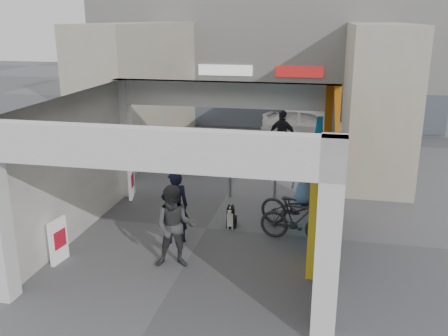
% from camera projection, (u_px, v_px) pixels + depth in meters
% --- Properties ---
extents(ground, '(90.00, 90.00, 0.00)m').
position_uv_depth(ground, '(207.00, 228.00, 12.82)').
color(ground, '#58585D').
rests_on(ground, ground).
extents(arcade_canopy, '(6.40, 6.45, 6.40)m').
position_uv_depth(arcade_canopy, '(220.00, 151.00, 11.28)').
color(arcade_canopy, silver).
rests_on(arcade_canopy, ground).
extents(far_building, '(18.00, 4.08, 8.00)m').
position_uv_depth(far_building, '(273.00, 43.00, 24.77)').
color(far_building, silver).
rests_on(far_building, ground).
extents(plaza_bldg_left, '(2.00, 9.00, 5.00)m').
position_uv_depth(plaza_bldg_left, '(142.00, 88.00, 20.01)').
color(plaza_bldg_left, '#B4AA95').
rests_on(plaza_bldg_left, ground).
extents(plaza_bldg_right, '(2.00, 9.00, 5.00)m').
position_uv_depth(plaza_bldg_right, '(374.00, 94.00, 18.23)').
color(plaza_bldg_right, '#B4AA95').
rests_on(plaza_bldg_right, ground).
extents(bollard_left, '(0.09, 0.09, 0.97)m').
position_uv_depth(bollard_left, '(172.00, 178.00, 15.23)').
color(bollard_left, gray).
rests_on(bollard_left, ground).
extents(bollard_center, '(0.09, 0.09, 0.94)m').
position_uv_depth(bollard_center, '(230.00, 182.00, 14.95)').
color(bollard_center, gray).
rests_on(bollard_center, ground).
extents(bollard_right, '(0.09, 0.09, 0.98)m').
position_uv_depth(bollard_right, '(275.00, 183.00, 14.80)').
color(bollard_right, gray).
rests_on(bollard_right, ground).
extents(advert_board_near, '(0.16, 0.56, 1.00)m').
position_uv_depth(advert_board_near, '(58.00, 241.00, 10.93)').
color(advert_board_near, silver).
rests_on(advert_board_near, ground).
extents(advert_board_far, '(0.21, 0.55, 1.00)m').
position_uv_depth(advert_board_far, '(131.00, 182.00, 14.85)').
color(advert_board_far, silver).
rests_on(advert_board_far, ground).
extents(cafe_set, '(1.32, 1.07, 0.80)m').
position_uv_depth(cafe_set, '(202.00, 163.00, 17.59)').
color(cafe_set, '#A8A8AD').
rests_on(cafe_set, ground).
extents(produce_stand, '(1.32, 0.72, 0.87)m').
position_uv_depth(produce_stand, '(198.00, 152.00, 18.81)').
color(produce_stand, black).
rests_on(produce_stand, ground).
extents(crate_stack, '(0.47, 0.38, 0.56)m').
position_uv_depth(crate_stack, '(256.00, 145.00, 20.00)').
color(crate_stack, '#195A22').
rests_on(crate_stack, ground).
extents(border_collie, '(0.25, 0.48, 0.67)m').
position_uv_depth(border_collie, '(231.00, 218.00, 12.79)').
color(border_collie, black).
rests_on(border_collie, ground).
extents(man_with_dog, '(0.78, 0.69, 1.79)m').
position_uv_depth(man_with_dog, '(175.00, 207.00, 11.79)').
color(man_with_dog, black).
rests_on(man_with_dog, ground).
extents(man_back_turned, '(1.02, 0.87, 1.83)m').
position_uv_depth(man_back_turned, '(175.00, 227.00, 10.63)').
color(man_back_turned, '#3A3B3D').
rests_on(man_back_turned, ground).
extents(man_elderly, '(0.90, 0.69, 1.64)m').
position_uv_depth(man_elderly, '(305.00, 177.00, 14.24)').
color(man_elderly, '#5B89B2').
rests_on(man_elderly, ground).
extents(man_crates, '(1.21, 0.83, 1.90)m').
position_uv_depth(man_crates, '(282.00, 136.00, 18.67)').
color(man_crates, black).
rests_on(man_crates, ground).
extents(bicycle_front, '(2.22, 1.38, 1.10)m').
position_uv_depth(bicycle_front, '(299.00, 209.00, 12.63)').
color(bicycle_front, black).
rests_on(bicycle_front, ground).
extents(bicycle_rear, '(1.86, 0.78, 1.08)m').
position_uv_depth(bicycle_rear, '(297.00, 220.00, 11.95)').
color(bicycle_rear, black).
rests_on(bicycle_rear, ground).
extents(white_van, '(4.67, 2.81, 1.49)m').
position_uv_depth(white_van, '(312.00, 123.00, 21.84)').
color(white_van, white).
rests_on(white_van, ground).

